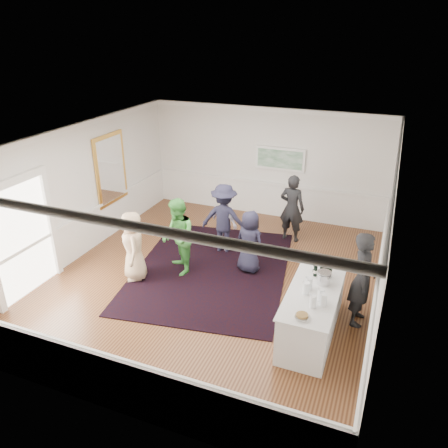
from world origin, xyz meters
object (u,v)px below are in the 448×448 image
at_px(bartender, 363,279).
at_px(nut_bowl, 302,316).
at_px(guest_navy, 250,242).
at_px(guest_tan, 133,246).
at_px(guest_lilac, 225,222).
at_px(guest_dark_a, 224,218).
at_px(guest_dark_b, 292,208).
at_px(guest_green, 178,237).
at_px(ice_bucket, 324,278).
at_px(serving_table, 312,310).

relative_size(bartender, nut_bowl, 7.57).
distance_m(bartender, guest_navy, 2.77).
height_order(guest_tan, guest_lilac, guest_tan).
relative_size(guest_lilac, guest_dark_a, 0.85).
distance_m(guest_lilac, guest_navy, 1.21).
bearing_deg(guest_dark_a, guest_dark_b, -146.18).
bearing_deg(guest_lilac, guest_green, 98.48).
bearing_deg(guest_navy, guest_lilac, -23.48).
relative_size(guest_navy, ice_bucket, 5.72).
bearing_deg(guest_dark_b, serving_table, 115.42).
bearing_deg(ice_bucket, guest_dark_b, 112.48).
distance_m(bartender, nut_bowl, 1.78).
xyz_separation_m(guest_dark_a, ice_bucket, (2.83, -2.19, 0.17)).
bearing_deg(guest_lilac, guest_navy, 169.02).
xyz_separation_m(serving_table, guest_tan, (-4.08, 0.44, 0.33)).
bearing_deg(guest_tan, guest_lilac, 109.57).
height_order(serving_table, guest_dark_b, guest_dark_b).
relative_size(guest_tan, nut_bowl, 6.48).
height_order(serving_table, guest_tan, guest_tan).
xyz_separation_m(guest_lilac, guest_dark_b, (1.43, 1.14, 0.15)).
distance_m(guest_tan, guest_navy, 2.61).
bearing_deg(serving_table, ice_bucket, 63.44).
relative_size(guest_tan, ice_bucket, 6.19).
height_order(ice_bucket, nut_bowl, ice_bucket).
bearing_deg(guest_green, nut_bowl, 19.38).
distance_m(guest_navy, ice_bucket, 2.44).
distance_m(guest_green, guest_dark_b, 3.27).
bearing_deg(guest_dark_b, guest_tan, 54.72).
xyz_separation_m(guest_tan, nut_bowl, (4.05, -1.38, 0.18)).
bearing_deg(ice_bucket, serving_table, -116.56).
bearing_deg(ice_bucket, guest_dark_a, 142.19).
bearing_deg(serving_table, bartender, 40.94).
bearing_deg(guest_green, guest_dark_a, 118.34).
bearing_deg(bartender, nut_bowl, 154.54).
xyz_separation_m(guest_green, guest_dark_a, (0.57, 1.38, -0.01)).
relative_size(serving_table, guest_lilac, 1.55).
height_order(guest_green, guest_dark_b, guest_dark_b).
distance_m(guest_dark_b, nut_bowl, 4.75).
relative_size(serving_table, guest_tan, 1.45).
bearing_deg(serving_table, guest_lilac, 137.54).
distance_m(bartender, guest_green, 4.06).
height_order(guest_dark_a, ice_bucket, guest_dark_a).
distance_m(guest_tan, guest_green, 1.00).
height_order(guest_dark_b, guest_navy, guest_dark_b).
bearing_deg(ice_bucket, nut_bowl, -96.79).
xyz_separation_m(serving_table, guest_lilac, (-2.72, 2.49, 0.28)).
distance_m(bartender, guest_tan, 4.85).
bearing_deg(nut_bowl, guest_dark_b, 105.56).
relative_size(guest_green, ice_bucket, 6.89).
xyz_separation_m(ice_bucket, nut_bowl, (-0.14, -1.16, -0.08)).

